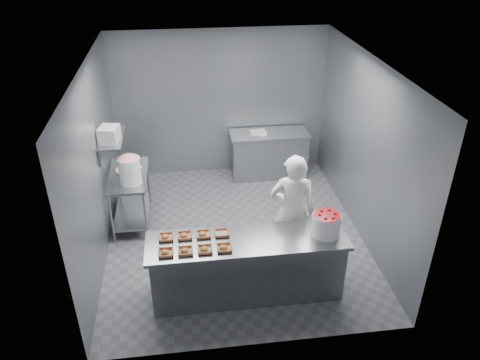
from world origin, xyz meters
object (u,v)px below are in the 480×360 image
at_px(tray_0, 166,252).
at_px(tray_3, 224,248).
at_px(tray_1, 185,251).
at_px(tray_4, 166,237).
at_px(tray_6, 203,234).
at_px(glaze_bucket, 130,170).
at_px(appliance, 109,134).
at_px(worker, 292,211).
at_px(tray_5, 184,236).
at_px(tray_7, 222,233).
at_px(service_counter, 247,267).
at_px(strawberry_tub, 326,224).
at_px(prep_table, 130,191).
at_px(tray_2, 205,249).
at_px(back_counter, 269,154).

bearing_deg(tray_0, tray_3, 0.00).
xyz_separation_m(tray_1, tray_4, (-0.24, 0.32, 0.00)).
bearing_deg(tray_1, tray_0, 180.00).
distance_m(tray_6, glaze_bucket, 1.84).
bearing_deg(appliance, worker, -13.53).
xyz_separation_m(tray_5, tray_7, (0.48, 0.00, -0.00)).
xyz_separation_m(tray_0, glaze_bucket, (-0.54, 1.84, 0.20)).
bearing_deg(glaze_bucket, tray_0, -73.75).
xyz_separation_m(tray_1, tray_5, (0.00, 0.32, 0.00)).
distance_m(tray_4, appliance, 1.97).
relative_size(service_counter, tray_5, 13.88).
xyz_separation_m(tray_7, strawberry_tub, (1.34, -0.17, 0.14)).
bearing_deg(tray_3, service_counter, 26.55).
height_order(prep_table, tray_0, tray_0).
xyz_separation_m(prep_table, appliance, (-0.17, -0.15, 1.09)).
bearing_deg(tray_5, tray_6, 0.00).
height_order(tray_0, worker, worker).
xyz_separation_m(prep_table, tray_2, (1.09, -2.11, 0.33)).
bearing_deg(tray_3, tray_2, 180.00).
xyz_separation_m(tray_4, tray_7, (0.72, 0.00, -0.00)).
height_order(tray_2, tray_6, same).
bearing_deg(tray_2, service_counter, 15.88).
bearing_deg(tray_3, tray_7, 89.45).
relative_size(prep_table, tray_0, 6.40).
bearing_deg(tray_4, appliance, 115.55).
distance_m(tray_0, tray_6, 0.58).
relative_size(prep_table, worker, 0.68).
bearing_deg(tray_0, worker, 23.25).
relative_size(tray_0, tray_4, 1.00).
bearing_deg(tray_6, tray_2, -90.00).
distance_m(tray_4, worker, 1.82).
height_order(back_counter, worker, worker).
distance_m(tray_2, tray_7, 0.40).
bearing_deg(tray_0, tray_5, 52.87).
bearing_deg(tray_2, tray_6, 90.00).
bearing_deg(tray_6, worker, 18.96).
distance_m(tray_0, worker, 1.92).
bearing_deg(prep_table, service_counter, -49.76).
distance_m(tray_3, strawberry_tub, 1.35).
xyz_separation_m(tray_0, tray_4, (0.00, 0.32, 0.00)).
distance_m(tray_6, tray_7, 0.24).
relative_size(worker, strawberry_tub, 4.77).
bearing_deg(service_counter, tray_6, 164.11).
relative_size(tray_4, tray_5, 1.00).
bearing_deg(tray_1, appliance, 117.62).
distance_m(tray_3, tray_6, 0.40).
relative_size(tray_4, tray_7, 1.00).
distance_m(tray_7, strawberry_tub, 1.36).
bearing_deg(tray_4, tray_3, -23.76).
relative_size(service_counter, worker, 1.48).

